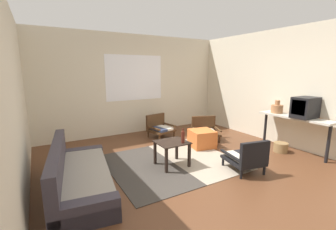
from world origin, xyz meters
TOP-DOWN VIEW (x-y plane):
  - ground_plane at (0.00, 0.00)m, footprint 7.80×7.80m
  - far_wall_with_window at (0.00, 3.06)m, footprint 5.60×0.13m
  - side_wall_right at (2.66, 0.30)m, footprint 0.12×6.60m
  - side_wall_left at (-2.66, 0.30)m, footprint 0.12×6.60m
  - area_rug at (-0.24, 0.62)m, footprint 2.35×2.10m
  - couch at (-1.96, 0.48)m, footprint 1.05×2.13m
  - coffee_table at (-0.32, 0.48)m, footprint 0.56×0.51m
  - armchair_by_window at (0.37, 2.27)m, footprint 0.70×0.66m
  - armchair_striped_foreground at (0.66, -0.39)m, footprint 0.66×0.73m
  - armchair_corner at (1.24, 1.43)m, footprint 0.78×0.74m
  - ottoman_orange at (0.82, 1.03)m, footprint 0.60×0.60m
  - console_shelf at (2.32, -0.20)m, footprint 0.39×1.50m
  - crt_television at (2.32, -0.39)m, footprint 0.50×0.35m
  - clay_vase at (2.32, 0.23)m, footprint 0.25×0.25m
  - glass_bottle at (-0.18, 0.33)m, footprint 0.06×0.06m
  - wicker_basket at (2.10, -0.09)m, footprint 0.29×0.29m

SIDE VIEW (x-z plane):
  - ground_plane at x=0.00m, z-range 0.00..0.00m
  - area_rug at x=-0.24m, z-range 0.00..0.01m
  - wicker_basket at x=2.10m, z-range 0.00..0.21m
  - ottoman_orange at x=0.82m, z-range 0.00..0.40m
  - couch at x=-1.96m, z-range -0.14..0.56m
  - armchair_corner at x=1.24m, z-range -0.02..0.56m
  - armchair_by_window at x=0.37m, z-range -0.02..0.56m
  - armchair_striped_foreground at x=0.66m, z-range -0.03..0.58m
  - coffee_table at x=-0.32m, z-range 0.13..0.60m
  - glass_bottle at x=-0.18m, z-range 0.44..0.71m
  - console_shelf at x=2.32m, z-range 0.30..1.09m
  - clay_vase at x=2.32m, z-range 0.75..1.04m
  - crt_television at x=2.32m, z-range 0.79..1.22m
  - side_wall_right at x=2.66m, z-range 0.00..2.70m
  - side_wall_left at x=-2.66m, z-range 0.00..2.70m
  - far_wall_with_window at x=0.00m, z-range 0.00..2.70m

